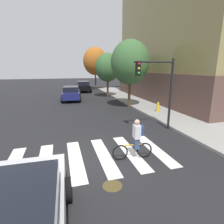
{
  "coord_description": "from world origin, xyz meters",
  "views": [
    {
      "loc": [
        -0.92,
        -6.81,
        3.68
      ],
      "look_at": [
        1.78,
        2.47,
        1.27
      ],
      "focal_mm": 28.48,
      "sensor_mm": 36.0,
      "label": 1
    }
  ],
  "objects_px": {
    "sedan_mid": "(71,93)",
    "cyclist": "(136,139)",
    "street_tree_near": "(130,62)",
    "street_tree_far": "(95,61)",
    "traffic_light_near": "(159,83)",
    "fire_hydrant": "(158,107)",
    "street_tree_mid": "(108,68)",
    "sedan_far": "(83,86)",
    "manhole_cover": "(112,186)"
  },
  "relations": [
    {
      "from": "street_tree_near",
      "to": "street_tree_mid",
      "type": "xyz_separation_m",
      "value": [
        -0.35,
        6.62,
        -0.43
      ]
    },
    {
      "from": "sedan_mid",
      "to": "street_tree_near",
      "type": "height_order",
      "value": "street_tree_near"
    },
    {
      "from": "street_tree_mid",
      "to": "street_tree_far",
      "type": "relative_size",
      "value": 0.78
    },
    {
      "from": "sedan_mid",
      "to": "street_tree_far",
      "type": "distance_m",
      "value": 11.06
    },
    {
      "from": "street_tree_mid",
      "to": "sedan_far",
      "type": "bearing_deg",
      "value": 110.14
    },
    {
      "from": "fire_hydrant",
      "to": "street_tree_far",
      "type": "xyz_separation_m",
      "value": [
        -1.78,
        17.54,
        4.22
      ]
    },
    {
      "from": "fire_hydrant",
      "to": "street_tree_far",
      "type": "height_order",
      "value": "street_tree_far"
    },
    {
      "from": "sedan_mid",
      "to": "cyclist",
      "type": "distance_m",
      "value": 14.96
    },
    {
      "from": "manhole_cover",
      "to": "street_tree_near",
      "type": "bearing_deg",
      "value": 65.87
    },
    {
      "from": "street_tree_mid",
      "to": "street_tree_far",
      "type": "distance_m",
      "value": 8.22
    },
    {
      "from": "sedan_far",
      "to": "street_tree_mid",
      "type": "relative_size",
      "value": 0.87
    },
    {
      "from": "street_tree_mid",
      "to": "street_tree_near",
      "type": "bearing_deg",
      "value": -87.01
    },
    {
      "from": "fire_hydrant",
      "to": "street_tree_mid",
      "type": "xyz_separation_m",
      "value": [
        -1.82,
        9.38,
        3.19
      ]
    },
    {
      "from": "sedan_far",
      "to": "street_tree_far",
      "type": "height_order",
      "value": "street_tree_far"
    },
    {
      "from": "fire_hydrant",
      "to": "cyclist",
      "type": "bearing_deg",
      "value": -126.69
    },
    {
      "from": "manhole_cover",
      "to": "sedan_far",
      "type": "xyz_separation_m",
      "value": [
        2.11,
        23.81,
        0.84
      ]
    },
    {
      "from": "manhole_cover",
      "to": "street_tree_near",
      "type": "relative_size",
      "value": 0.1
    },
    {
      "from": "sedan_mid",
      "to": "street_tree_mid",
      "type": "bearing_deg",
      "value": 12.71
    },
    {
      "from": "traffic_light_near",
      "to": "street_tree_far",
      "type": "distance_m",
      "value": 21.29
    },
    {
      "from": "street_tree_mid",
      "to": "cyclist",
      "type": "bearing_deg",
      "value": -100.86
    },
    {
      "from": "sedan_mid",
      "to": "fire_hydrant",
      "type": "height_order",
      "value": "sedan_mid"
    },
    {
      "from": "cyclist",
      "to": "fire_hydrant",
      "type": "distance_m",
      "value": 8.16
    },
    {
      "from": "street_tree_far",
      "to": "traffic_light_near",
      "type": "bearing_deg",
      "value": -91.24
    },
    {
      "from": "sedan_mid",
      "to": "street_tree_mid",
      "type": "distance_m",
      "value": 5.6
    },
    {
      "from": "cyclist",
      "to": "street_tree_near",
      "type": "height_order",
      "value": "street_tree_near"
    },
    {
      "from": "sedan_mid",
      "to": "street_tree_mid",
      "type": "height_order",
      "value": "street_tree_mid"
    },
    {
      "from": "sedan_mid",
      "to": "cyclist",
      "type": "xyz_separation_m",
      "value": [
        1.62,
        -14.87,
        0.01
      ]
    },
    {
      "from": "sedan_mid",
      "to": "cyclist",
      "type": "bearing_deg",
      "value": -83.79
    },
    {
      "from": "fire_hydrant",
      "to": "street_tree_near",
      "type": "bearing_deg",
      "value": 118.01
    },
    {
      "from": "fire_hydrant",
      "to": "street_tree_mid",
      "type": "bearing_deg",
      "value": 100.96
    },
    {
      "from": "cyclist",
      "to": "street_tree_near",
      "type": "xyz_separation_m",
      "value": [
        3.4,
        9.31,
        3.31
      ]
    },
    {
      "from": "sedan_far",
      "to": "street_tree_far",
      "type": "relative_size",
      "value": 0.68
    },
    {
      "from": "fire_hydrant",
      "to": "street_tree_mid",
      "type": "relative_size",
      "value": 0.14
    },
    {
      "from": "sedan_mid",
      "to": "traffic_light_near",
      "type": "relative_size",
      "value": 1.15
    },
    {
      "from": "cyclist",
      "to": "street_tree_mid",
      "type": "relative_size",
      "value": 0.31
    },
    {
      "from": "sedan_mid",
      "to": "street_tree_far",
      "type": "height_order",
      "value": "street_tree_far"
    },
    {
      "from": "street_tree_near",
      "to": "street_tree_far",
      "type": "relative_size",
      "value": 0.88
    },
    {
      "from": "traffic_light_near",
      "to": "fire_hydrant",
      "type": "distance_m",
      "value": 4.89
    },
    {
      "from": "manhole_cover",
      "to": "street_tree_near",
      "type": "xyz_separation_m",
      "value": [
        4.82,
        10.76,
        4.15
      ]
    },
    {
      "from": "cyclist",
      "to": "fire_hydrant",
      "type": "xyz_separation_m",
      "value": [
        4.87,
        6.54,
        -0.31
      ]
    },
    {
      "from": "sedan_mid",
      "to": "cyclist",
      "type": "relative_size",
      "value": 2.82
    },
    {
      "from": "sedan_mid",
      "to": "fire_hydrant",
      "type": "relative_size",
      "value": 6.18
    },
    {
      "from": "sedan_far",
      "to": "fire_hydrant",
      "type": "height_order",
      "value": "sedan_far"
    },
    {
      "from": "traffic_light_near",
      "to": "fire_hydrant",
      "type": "height_order",
      "value": "traffic_light_near"
    },
    {
      "from": "sedan_far",
      "to": "traffic_light_near",
      "type": "bearing_deg",
      "value": -84.32
    },
    {
      "from": "sedan_mid",
      "to": "traffic_light_near",
      "type": "xyz_separation_m",
      "value": [
        4.25,
        -11.99,
        2.03
      ]
    },
    {
      "from": "street_tree_mid",
      "to": "street_tree_far",
      "type": "height_order",
      "value": "street_tree_far"
    },
    {
      "from": "manhole_cover",
      "to": "sedan_mid",
      "type": "bearing_deg",
      "value": 90.7
    },
    {
      "from": "manhole_cover",
      "to": "sedan_far",
      "type": "distance_m",
      "value": 23.92
    },
    {
      "from": "sedan_mid",
      "to": "street_tree_near",
      "type": "bearing_deg",
      "value": -47.94
    }
  ]
}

